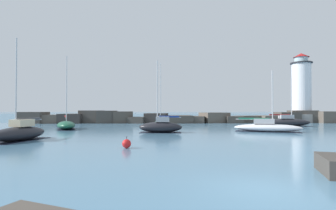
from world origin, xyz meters
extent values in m
plane|color=teal|center=(0.00, 0.00, 0.00)|extent=(600.00, 600.00, 0.00)
cube|color=teal|center=(0.00, 105.88, 0.00)|extent=(400.00, 116.00, 0.01)
cube|color=#423D38|center=(-28.47, 45.76, 1.15)|extent=(5.48, 4.52, 2.29)
cube|color=brown|center=(-24.85, 46.11, 0.86)|extent=(3.57, 4.10, 1.72)
cube|color=#383330|center=(-20.75, 46.36, 0.96)|extent=(4.84, 5.37, 1.91)
cube|color=#423D38|center=(-16.89, 46.66, 1.29)|extent=(4.77, 4.58, 2.59)
cube|color=#423D38|center=(-13.71, 46.48, 1.27)|extent=(4.96, 5.75, 2.55)
cube|color=#4C443D|center=(-10.26, 45.77, 1.20)|extent=(4.28, 3.72, 2.39)
cube|color=#423D38|center=(-7.17, 45.44, 0.63)|extent=(4.07, 4.74, 1.25)
cube|color=#383330|center=(-3.35, 46.61, 1.00)|extent=(5.25, 6.02, 1.99)
cube|color=#4C443D|center=(1.46, 45.65, 0.78)|extent=(5.25, 5.46, 1.56)
cube|color=#4C443D|center=(5.09, 45.93, 0.69)|extent=(4.41, 5.84, 1.39)
cube|color=brown|center=(8.95, 46.30, 1.07)|extent=(6.08, 5.92, 2.15)
cube|color=#4C443D|center=(12.73, 45.84, 0.70)|extent=(3.56, 5.14, 1.40)
cube|color=#4C443D|center=(17.04, 46.56, 0.72)|extent=(5.53, 4.55, 1.44)
cube|color=brown|center=(21.15, 45.16, 0.75)|extent=(5.28, 5.65, 1.50)
cube|color=#423D38|center=(24.62, 45.95, 1.10)|extent=(4.61, 5.72, 2.21)
cube|color=#423D38|center=(28.36, 46.43, 1.29)|extent=(6.05, 5.73, 2.59)
cube|color=brown|center=(32.26, 45.13, 1.19)|extent=(5.59, 5.68, 2.39)
cylinder|color=gray|center=(28.17, 46.30, 0.90)|extent=(5.26, 5.26, 1.80)
cylinder|color=white|center=(28.17, 46.30, 7.28)|extent=(3.89, 3.89, 10.96)
cylinder|color=#232328|center=(28.17, 46.30, 12.89)|extent=(4.48, 4.48, 0.25)
cylinder|color=silver|center=(28.17, 46.30, 13.59)|extent=(2.73, 2.73, 1.15)
cone|color=#B21919|center=(28.17, 46.30, 14.61)|extent=(3.31, 3.31, 0.90)
ellipsoid|color=black|center=(-15.78, 15.09, 0.63)|extent=(3.67, 6.34, 1.25)
cube|color=black|center=(-15.78, 15.09, 0.01)|extent=(3.55, 6.04, 0.03)
cube|color=beige|center=(-15.70, 15.38, 1.57)|extent=(1.63, 2.04, 0.64)
cylinder|color=silver|center=(-15.89, 14.66, 5.17)|extent=(0.12, 0.12, 7.83)
cylinder|color=#BCBCC1|center=(-15.47, 16.25, 1.80)|extent=(0.94, 3.20, 0.10)
cube|color=#4C4C51|center=(-15.47, 16.25, 1.90)|extent=(0.91, 2.75, 0.20)
ellipsoid|color=#195138|center=(-2.74, 36.00, 0.57)|extent=(2.14, 5.72, 1.13)
cube|color=black|center=(-2.74, 36.00, 0.01)|extent=(2.09, 5.44, 0.03)
cylinder|color=silver|center=(-2.72, 36.42, 5.98)|extent=(0.12, 0.12, 9.69)
cylinder|color=#BCBCC1|center=(-2.80, 34.87, 1.68)|extent=(0.27, 3.10, 0.10)
cube|color=#4C4C51|center=(-2.80, 34.87, 1.78)|extent=(0.35, 2.64, 0.20)
ellipsoid|color=white|center=(10.38, 23.21, 0.49)|extent=(8.34, 5.12, 0.98)
cube|color=black|center=(10.38, 23.21, 0.01)|extent=(7.95, 4.93, 0.03)
cube|color=#B2B2B7|center=(10.01, 23.36, 1.30)|extent=(2.71, 2.05, 0.64)
cylinder|color=silver|center=(10.95, 22.98, 4.32)|extent=(0.12, 0.12, 6.67)
cylinder|color=#BCBCC1|center=(8.88, 23.82, 1.53)|extent=(4.17, 1.78, 0.10)
cube|color=#1E664C|center=(8.88, 23.82, 1.63)|extent=(3.58, 1.62, 0.20)
ellipsoid|color=black|center=(-3.02, 22.77, 0.64)|extent=(5.42, 2.83, 1.28)
cube|color=black|center=(-3.02, 22.77, 0.01)|extent=(5.16, 2.75, 0.03)
cube|color=#B2B2B7|center=(-2.76, 22.74, 1.60)|extent=(1.68, 1.43, 0.64)
cylinder|color=silver|center=(-3.41, 22.81, 5.05)|extent=(0.12, 0.12, 7.54)
cylinder|color=#BCBCC1|center=(-1.98, 22.66, 1.83)|extent=(2.87, 0.38, 0.10)
cube|color=navy|center=(-1.98, 22.66, 1.93)|extent=(2.45, 0.44, 0.20)
ellipsoid|color=#195138|center=(-16.23, 28.76, 0.57)|extent=(4.39, 6.54, 1.14)
cube|color=black|center=(-16.23, 28.76, 0.01)|extent=(4.24, 6.24, 0.03)
cylinder|color=silver|center=(-16.07, 28.34, 5.72)|extent=(0.12, 0.12, 9.16)
cylinder|color=#BCBCC1|center=(-16.66, 29.90, 1.69)|extent=(1.28, 3.17, 0.10)
cube|color=maroon|center=(-16.66, 29.90, 1.79)|extent=(1.20, 2.73, 0.20)
ellipsoid|color=black|center=(18.65, 33.83, 0.63)|extent=(7.38, 2.77, 1.26)
cube|color=black|center=(18.65, 33.83, 0.01)|extent=(7.02, 2.70, 0.03)
cube|color=#B2B2B7|center=(18.29, 33.85, 1.58)|extent=(2.25, 1.40, 0.64)
cylinder|color=silver|center=(19.19, 33.79, 4.71)|extent=(0.12, 0.12, 6.89)
cylinder|color=#BCBCC1|center=(17.21, 33.92, 1.81)|extent=(3.98, 0.36, 0.10)
cube|color=maroon|center=(17.21, 33.92, 1.91)|extent=(3.39, 0.42, 0.20)
sphere|color=red|center=(-5.76, 10.09, 0.32)|extent=(0.65, 0.65, 0.65)
cylinder|color=black|center=(-5.76, 10.09, 0.75)|extent=(0.04, 0.04, 0.20)
camera|label=1|loc=(-3.75, -8.92, 2.78)|focal=28.00mm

